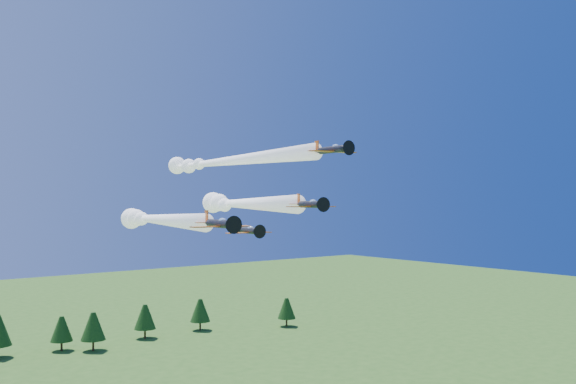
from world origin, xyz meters
TOP-DOWN VIEW (x-y plane):
  - plane_lead at (4.76, 16.69)m, footprint 12.95×41.69m
  - plane_left at (-5.56, 25.82)m, footprint 10.49×43.59m
  - plane_right at (11.27, 31.80)m, footprint 10.64×60.87m
  - plane_slot at (0.22, 7.80)m, footprint 7.08×7.70m
  - treeline at (1.00, 111.20)m, footprint 160.20×22.43m

SIDE VIEW (x-z plane):
  - treeline at x=1.00m, z-range 0.88..12.65m
  - plane_slot at x=0.22m, z-range 37.37..39.85m
  - plane_left at x=-5.56m, z-range 38.11..41.81m
  - plane_lead at x=4.76m, z-range 40.64..44.34m
  - plane_right at x=11.27m, z-range 48.37..52.07m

